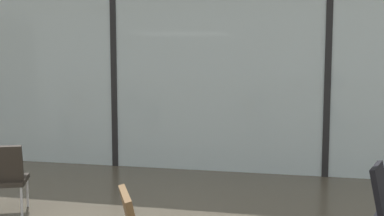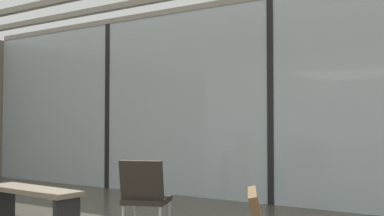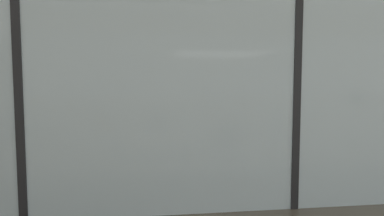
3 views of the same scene
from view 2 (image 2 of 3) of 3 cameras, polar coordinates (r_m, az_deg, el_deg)
name	(u,v)px [view 2 (image 2 of 3)]	position (r m, az deg, el deg)	size (l,w,h in m)	color
glass_curtain_wall	(271,101)	(7.52, 9.64, 0.89)	(14.00, 0.08, 3.26)	silver
window_mullion_0	(109,106)	(9.49, -10.08, 0.30)	(0.10, 0.12, 3.26)	black
window_mullion_1	(271,101)	(7.52, 9.64, 0.89)	(0.10, 0.12, 3.26)	black
lounge_chair_3	(145,193)	(5.34, -5.77, -10.21)	(0.65, 0.67, 0.87)	#28231E
waiting_bench	(32,197)	(6.23, -18.84, -10.15)	(1.52, 0.49, 0.47)	#7F705B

